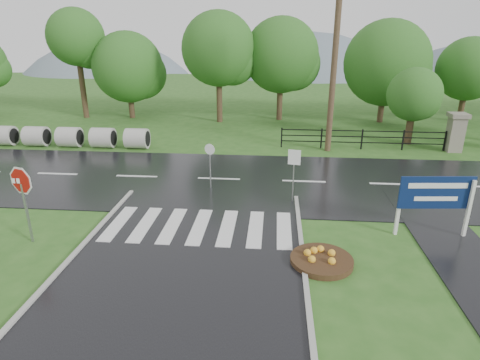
# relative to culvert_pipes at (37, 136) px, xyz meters

# --- Properties ---
(ground) EXTENTS (120.00, 120.00, 0.00)m
(ground) POSITION_rel_culvert_pipes_xyz_m (11.91, -15.00, -0.60)
(ground) COLOR #2E5D1F
(ground) RESTS_ON ground
(main_road) EXTENTS (90.00, 8.00, 0.04)m
(main_road) POSITION_rel_culvert_pipes_xyz_m (11.91, -5.00, -0.60)
(main_road) COLOR black
(main_road) RESTS_ON ground
(walkway) EXTENTS (2.20, 11.00, 0.04)m
(walkway) POSITION_rel_culvert_pipes_xyz_m (20.41, -11.00, -0.60)
(walkway) COLOR black
(walkway) RESTS_ON ground
(crosswalk) EXTENTS (6.50, 2.80, 0.02)m
(crosswalk) POSITION_rel_culvert_pipes_xyz_m (11.91, -10.00, -0.54)
(crosswalk) COLOR silver
(crosswalk) RESTS_ON ground
(pillar_west) EXTENTS (1.00, 1.00, 2.24)m
(pillar_west) POSITION_rel_culvert_pipes_xyz_m (24.91, 1.00, 0.58)
(pillar_west) COLOR gray
(pillar_west) RESTS_ON ground
(fence_west) EXTENTS (9.58, 0.08, 1.20)m
(fence_west) POSITION_rel_culvert_pipes_xyz_m (19.66, 1.00, 0.12)
(fence_west) COLOR black
(fence_west) RESTS_ON ground
(hills) EXTENTS (102.00, 48.00, 48.00)m
(hills) POSITION_rel_culvert_pipes_xyz_m (15.41, 50.00, -16.14)
(hills) COLOR slate
(hills) RESTS_ON ground
(treeline) EXTENTS (83.20, 5.20, 10.00)m
(treeline) POSITION_rel_culvert_pipes_xyz_m (12.91, 9.00, -0.60)
(treeline) COLOR #255D1C
(treeline) RESTS_ON ground
(culvert_pipes) EXTENTS (13.90, 1.20, 1.20)m
(culvert_pipes) POSITION_rel_culvert_pipes_xyz_m (0.00, 0.00, 0.00)
(culvert_pipes) COLOR #9E9B93
(culvert_pipes) RESTS_ON ground
(stop_sign) EXTENTS (1.18, 0.41, 2.79)m
(stop_sign) POSITION_rel_culvert_pipes_xyz_m (6.53, -11.48, 1.34)
(stop_sign) COLOR #939399
(stop_sign) RESTS_ON ground
(estate_billboard) EXTENTS (2.47, 0.29, 2.16)m
(estate_billboard) POSITION_rel_culvert_pipes_xyz_m (19.88, -9.88, 0.89)
(estate_billboard) COLOR silver
(estate_billboard) RESTS_ON ground
(flower_bed) EXTENTS (1.89, 1.89, 0.38)m
(flower_bed) POSITION_rel_culvert_pipes_xyz_m (16.01, -12.00, -0.46)
(flower_bed) COLOR #332111
(flower_bed) RESTS_ON ground
(reg_sign_small) EXTENTS (0.49, 0.12, 2.25)m
(reg_sign_small) POSITION_rel_culvert_pipes_xyz_m (15.29, -7.42, 0.98)
(reg_sign_small) COLOR #939399
(reg_sign_small) RESTS_ON ground
(reg_sign_round) EXTENTS (0.46, 0.17, 2.07)m
(reg_sign_round) POSITION_rel_culvert_pipes_xyz_m (11.71, -6.18, 0.72)
(reg_sign_round) COLOR #939399
(reg_sign_round) RESTS_ON ground
(utility_pole_east) EXTENTS (1.78, 0.46, 10.07)m
(utility_pole_east) POSITION_rel_culvert_pipes_xyz_m (17.63, 0.50, 4.52)
(utility_pole_east) COLOR #473523
(utility_pole_east) RESTS_ON ground
(entrance_tree_left) EXTENTS (3.21, 3.21, 4.66)m
(entrance_tree_left) POSITION_rel_culvert_pipes_xyz_m (22.80, 2.50, 2.43)
(entrance_tree_left) COLOR #3D2B1C
(entrance_tree_left) RESTS_ON ground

